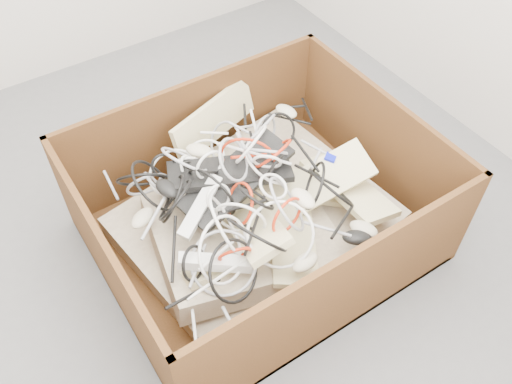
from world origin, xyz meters
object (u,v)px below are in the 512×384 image
cardboard_box (255,223)px  power_strip_left (200,207)px  vga_plug (330,158)px  power_strip_right (217,263)px

cardboard_box → power_strip_left: size_ratio=4.80×
cardboard_box → vga_plug: cardboard_box is taller
cardboard_box → power_strip_right: bearing=-145.6°
power_strip_left → power_strip_right: size_ratio=0.99×
vga_plug → cardboard_box: bearing=-132.0°
power_strip_right → vga_plug: 0.67m
power_strip_left → power_strip_right: power_strip_left is taller
cardboard_box → power_strip_left: (-0.24, 0.01, 0.25)m
power_strip_left → vga_plug: bearing=-35.4°
cardboard_box → power_strip_left: 0.35m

